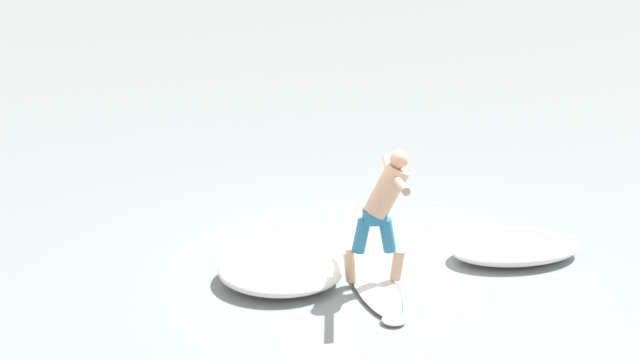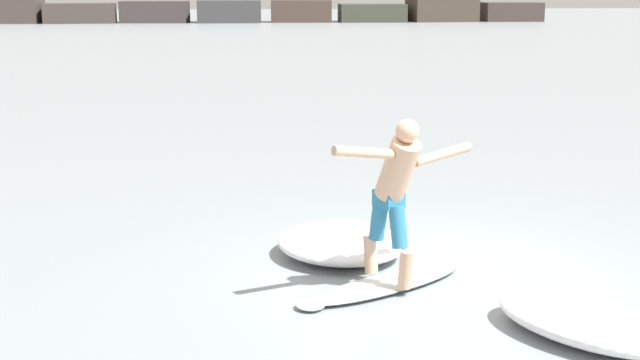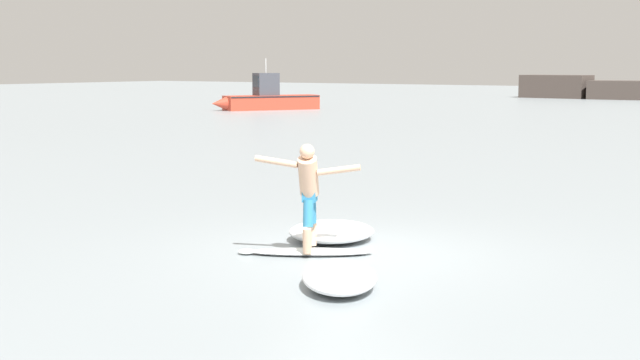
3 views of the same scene
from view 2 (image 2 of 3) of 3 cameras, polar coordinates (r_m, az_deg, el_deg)
The scene contains 6 objects.
ground_plane at distance 9.08m, azimuth 6.78°, elevation -5.92°, with size 200.00×200.00×0.00m, color gray.
rock_jetty_breakwater at distance 70.50m, azimuth -3.56°, elevation 10.73°, with size 44.41×4.19×1.97m.
surfboard at distance 8.58m, azimuth 4.16°, elevation -6.69°, with size 1.88×1.42×0.21m.
surfer at distance 8.26m, azimuth 4.87°, elevation -0.46°, with size 1.42×0.94×1.59m.
wave_foam_at_tail at distance 7.70m, azimuth 16.88°, elevation -8.71°, with size 1.73×1.92×0.28m.
wave_foam_at_nose at distance 9.52m, azimuth 1.37°, elevation -4.04°, with size 1.66×1.77×0.29m.
Camera 2 is at (-1.97, -8.39, 2.84)m, focal length 50.00 mm.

